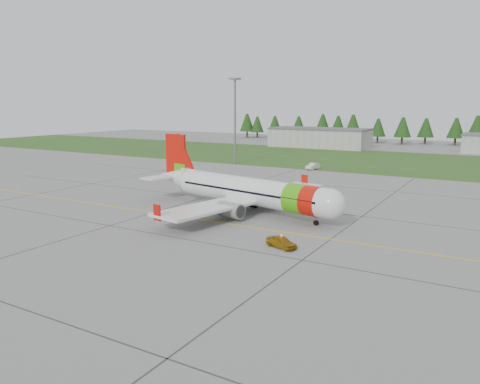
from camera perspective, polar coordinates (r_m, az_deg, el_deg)
The scene contains 9 objects.
ground at distance 49.31m, azimuth -3.25°, elevation -6.39°, with size 320.00×320.00×0.00m, color gray.
aircraft at distance 63.26m, azimuth 0.83°, elevation 0.14°, with size 32.43×30.34×9.91m.
follow_me_car at distance 47.84m, azimuth 5.09°, elevation -4.76°, with size 1.41×1.20×3.52m, color #F8B00D.
service_van at distance 105.37m, azimuth 8.89°, elevation 3.90°, with size 1.51×1.42×4.32m, color silver.
grass_strip at distance 124.85m, azimuth 18.02°, elevation 3.57°, with size 320.00×50.00×0.03m, color #30561E.
taxi_guideline at distance 55.88m, azimuth 1.29°, elevation -4.29°, with size 120.00×0.25×0.02m, color gold.
hangar_west at distance 159.84m, azimuth 9.69°, elevation 6.48°, with size 32.00×14.00×6.00m, color #A8A8A3.
floodlight_mast at distance 113.36m, azimuth -0.61°, elevation 8.48°, with size 0.50×0.50×20.00m, color slate.
treeline at distance 179.39m, azimuth 22.02°, elevation 6.95°, with size 160.00×8.00×10.00m, color #1C3F14, non-canonical shape.
Camera 1 is at (26.11, -39.23, 14.53)m, focal length 35.00 mm.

